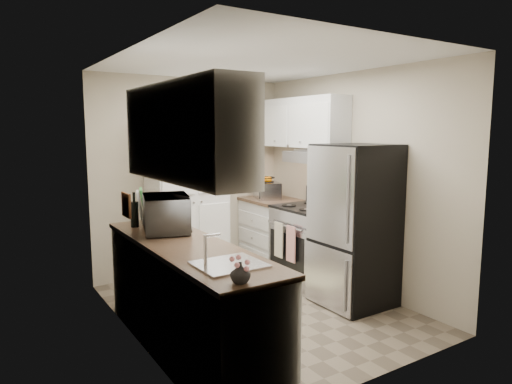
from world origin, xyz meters
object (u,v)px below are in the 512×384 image
Objects in this scene: refrigerator at (355,225)px; toaster_oven at (267,190)px; electric_range at (309,243)px; wine_bottle at (134,211)px; pantry_cabinet at (187,199)px; microwave at (167,213)px.

refrigerator is 4.37× the size of toaster_oven.
refrigerator reaches higher than electric_range.
refrigerator is (-0.03, -0.80, 0.37)m from electric_range.
wine_bottle is 2.23m from toaster_oven.
pantry_cabinet is at bearing 141.78° from electric_range.
electric_range is at bearing -1.19° from wine_bottle.
toaster_oven is at bearing 92.58° from electric_range.
refrigerator is 5.54× the size of wine_bottle.
refrigerator reaches higher than microwave.
pantry_cabinet is 1.18× the size of refrigerator.
wine_bottle is at bearing 157.92° from refrigerator.
microwave is (-1.88, 0.51, 0.23)m from refrigerator.
wine_bottle is (-0.94, -0.88, 0.07)m from pantry_cabinet.
electric_range is 0.66× the size of refrigerator.
pantry_cabinet is 1.42m from microwave.
pantry_cabinet is 6.51× the size of wine_bottle.
pantry_cabinet is at bearing 123.46° from refrigerator.
refrigerator is 1.66m from toaster_oven.
electric_range is at bearing -38.22° from pantry_cabinet.
refrigerator is 1.97m from microwave.
wine_bottle reaches higher than toaster_oven.
wine_bottle is (-2.11, 0.04, 0.60)m from electric_range.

